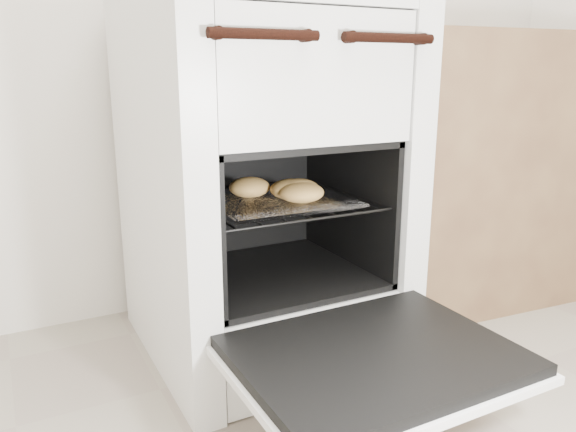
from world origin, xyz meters
The scene contains 6 objects.
stove centered at (0.01, 1.14, 0.48)m, with size 0.64×0.71×0.98m.
oven_door centered at (0.01, 0.60, 0.21)m, with size 0.58×0.45×0.04m.
oven_rack centered at (0.01, 1.07, 0.45)m, with size 0.47×0.45×0.01m.
foil_sheet centered at (0.01, 1.05, 0.46)m, with size 0.36×0.32×0.01m, color white.
baked_rolls centered at (0.03, 1.02, 0.49)m, with size 0.23×0.26×0.05m.
counter centered at (0.81, 1.24, 0.45)m, with size 0.90×0.60×0.90m, color brown.
Camera 1 is at (-0.63, -0.23, 0.79)m, focal length 35.00 mm.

